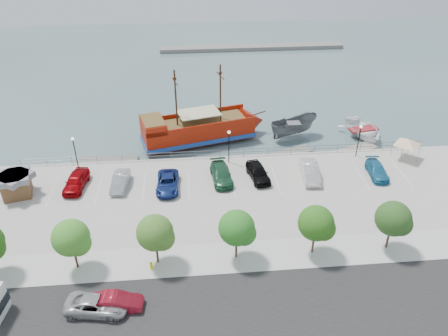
{
  "coord_description": "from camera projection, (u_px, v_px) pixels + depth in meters",
  "views": [
    {
      "loc": [
        -4.73,
        -38.89,
        27.78
      ],
      "look_at": [
        -1.0,
        2.0,
        2.0
      ],
      "focal_mm": 35.0,
      "sensor_mm": 36.0,
      "label": 1
    }
  ],
  "objects": [
    {
      "name": "dock_east",
      "position": [
        354.0,
        151.0,
        57.42
      ],
      "size": [
        6.84,
        4.2,
        0.38
      ],
      "primitive_type": "cube",
      "rotation": [
        0.0,
        0.0,
        0.38
      ],
      "color": "gray",
      "rests_on": "ground"
    },
    {
      "name": "tree_b",
      "position": [
        73.0,
        239.0,
        36.54
      ],
      "size": [
        3.3,
        3.2,
        5.0
      ],
      "color": "#473321",
      "rests_on": "sidewalk"
    },
    {
      "name": "tree_d",
      "position": [
        238.0,
        229.0,
        37.62
      ],
      "size": [
        3.3,
        3.2,
        5.0
      ],
      "color": "#473321",
      "rests_on": "sidewalk"
    },
    {
      "name": "ground",
      "position": [
        235.0,
        200.0,
        48.47
      ],
      "size": [
        160.0,
        160.0,
        0.0
      ],
      "primitive_type": "plane",
      "color": "#465D5E"
    },
    {
      "name": "far_shore",
      "position": [
        252.0,
        48.0,
        95.41
      ],
      "size": [
        40.0,
        3.0,
        0.8
      ],
      "primitive_type": "cube",
      "color": "slate",
      "rests_on": "ground"
    },
    {
      "name": "fire_hydrant",
      "position": [
        151.0,
        265.0,
        37.94
      ],
      "size": [
        0.27,
        0.27,
        0.79
      ],
      "rotation": [
        0.0,
        0.0,
        0.23
      ],
      "color": "#EEEB02",
      "rests_on": "sidewalk"
    },
    {
      "name": "lamp_post_left",
      "position": [
        74.0,
        148.0,
        50.47
      ],
      "size": [
        0.36,
        0.36,
        4.28
      ],
      "color": "black",
      "rests_on": "land_slab"
    },
    {
      "name": "street_sedan",
      "position": [
        117.0,
        302.0,
        34.26
      ],
      "size": [
        4.17,
        1.8,
        1.33
      ],
      "primitive_type": "imported",
      "rotation": [
        0.0,
        0.0,
        1.47
      ],
      "color": "maroon",
      "rests_on": "street"
    },
    {
      "name": "pirate_ship",
      "position": [
        207.0,
        128.0,
        59.25
      ],
      "size": [
        17.76,
        8.82,
        10.99
      ],
      "rotation": [
        0.0,
        0.0,
        0.25
      ],
      "color": "#9D1906",
      "rests_on": "ground"
    },
    {
      "name": "street_van",
      "position": [
        97.0,
        305.0,
        33.96
      ],
      "size": [
        5.23,
        3.0,
        1.37
      ],
      "primitive_type": "imported",
      "rotation": [
        0.0,
        0.0,
        1.42
      ],
      "color": "#A6A7A7",
      "rests_on": "street"
    },
    {
      "name": "parked_car_h",
      "position": [
        377.0,
        170.0,
        50.54
      ],
      "size": [
        2.23,
        4.76,
        1.34
      ],
      "primitive_type": "imported",
      "rotation": [
        0.0,
        0.0,
        -0.08
      ],
      "color": "teal",
      "rests_on": "land_slab"
    },
    {
      "name": "parked_car_a",
      "position": [
        76.0,
        181.0,
        48.36
      ],
      "size": [
        2.6,
        5.14,
        1.68
      ],
      "primitive_type": "imported",
      "rotation": [
        0.0,
        0.0,
        -0.13
      ],
      "color": "#8F0106",
      "rests_on": "land_slab"
    },
    {
      "name": "dock_west",
      "position": [
        108.0,
        162.0,
        54.95
      ],
      "size": [
        7.59,
        2.43,
        0.43
      ],
      "primitive_type": "cube",
      "rotation": [
        0.0,
        0.0,
        -0.04
      ],
      "color": "slate",
      "rests_on": "ground"
    },
    {
      "name": "speedboat",
      "position": [
        363.0,
        131.0,
        60.91
      ],
      "size": [
        6.55,
        8.23,
        1.53
      ],
      "primitive_type": "imported",
      "rotation": [
        0.0,
        0.0,
        0.19
      ],
      "color": "white",
      "rests_on": "ground"
    },
    {
      "name": "tree_e",
      "position": [
        318.0,
        224.0,
        38.16
      ],
      "size": [
        3.3,
        3.2,
        5.0
      ],
      "color": "#473321",
      "rests_on": "sidewalk"
    },
    {
      "name": "canopy_tent",
      "position": [
        408.0,
        139.0,
        52.82
      ],
      "size": [
        3.82,
        3.82,
        3.08
      ],
      "rotation": [
        0.0,
        0.0,
        0.03
      ],
      "color": "slate",
      "rests_on": "land_slab"
    },
    {
      "name": "parked_car_d",
      "position": [
        221.0,
        174.0,
        49.67
      ],
      "size": [
        2.59,
        5.44,
        1.53
      ],
      "primitive_type": "imported",
      "rotation": [
        0.0,
        0.0,
        0.09
      ],
      "color": "#215434",
      "rests_on": "land_slab"
    },
    {
      "name": "seawall_railing",
      "position": [
        228.0,
        153.0,
        54.23
      ],
      "size": [
        50.0,
        0.06,
        1.0
      ],
      "color": "#5E5E5F",
      "rests_on": "land_slab"
    },
    {
      "name": "street",
      "position": [
        257.0,
        309.0,
        34.43
      ],
      "size": [
        100.0,
        8.0,
        0.04
      ],
      "primitive_type": "cube",
      "color": "black",
      "rests_on": "land_slab"
    },
    {
      "name": "parked_car_b",
      "position": [
        120.0,
        181.0,
        48.53
      ],
      "size": [
        1.95,
        4.57,
        1.47
      ],
      "primitive_type": "imported",
      "rotation": [
        0.0,
        0.0,
        -0.09
      ],
      "color": "#A1A6AC",
      "rests_on": "land_slab"
    },
    {
      "name": "parked_car_f",
      "position": [
        310.0,
        171.0,
        50.05
      ],
      "size": [
        2.23,
        5.23,
        1.68
      ],
      "primitive_type": "imported",
      "rotation": [
        0.0,
        0.0,
        -0.09
      ],
      "color": "silver",
      "rests_on": "land_slab"
    },
    {
      "name": "patrol_boat",
      "position": [
        293.0,
        128.0,
        60.25
      ],
      "size": [
        7.69,
        4.94,
        2.79
      ],
      "primitive_type": "imported",
      "rotation": [
        0.0,
        0.0,
        1.91
      ],
      "color": "#53575A",
      "rests_on": "ground"
    },
    {
      "name": "lamp_post_mid",
      "position": [
        229.0,
        141.0,
        51.85
      ],
      "size": [
        0.36,
        0.36,
        4.28
      ],
      "color": "black",
      "rests_on": "land_slab"
    },
    {
      "name": "lamp_post_right",
      "position": [
        360.0,
        135.0,
        53.08
      ],
      "size": [
        0.36,
        0.36,
        4.28
      ],
      "color": "black",
      "rests_on": "land_slab"
    },
    {
      "name": "sidewalk",
      "position": [
        247.0,
        256.0,
        39.49
      ],
      "size": [
        100.0,
        4.0,
        0.05
      ],
      "primitive_type": "cube",
      "color": "beige",
      "rests_on": "land_slab"
    },
    {
      "name": "tree_f",
      "position": [
        395.0,
        220.0,
        38.7
      ],
      "size": [
        3.3,
        3.2,
        5.0
      ],
      "color": "#473321",
      "rests_on": "sidewalk"
    },
    {
      "name": "tree_c",
      "position": [
        157.0,
        234.0,
        37.08
      ],
      "size": [
        3.3,
        3.2,
        5.0
      ],
      "color": "#473321",
      "rests_on": "sidewalk"
    },
    {
      "name": "dock_mid",
      "position": [
        288.0,
        154.0,
        56.74
      ],
      "size": [
        6.78,
        4.05,
        0.37
      ],
      "primitive_type": "cube",
      "rotation": [
        0.0,
        0.0,
        0.36
      ],
      "color": "slate",
      "rests_on": "ground"
    },
    {
      "name": "parked_car_c",
      "position": [
        168.0,
        183.0,
        48.29
      ],
      "size": [
        2.51,
        5.21,
        1.43
      ],
      "primitive_type": "imported",
      "rotation": [
        0.0,
        0.0,
        -0.03
      ],
      "color": "navy",
      "rests_on": "land_slab"
    },
    {
      "name": "shed",
      "position": [
        16.0,
        184.0,
        46.89
      ],
      "size": [
        3.8,
        3.8,
        2.6
      ],
      "rotation": [
        0.0,
        0.0,
        0.23
      ],
      "color": "brown",
      "rests_on": "land_slab"
    },
    {
      "name": "parked_car_e",
      "position": [
        258.0,
        172.0,
        49.92
      ],
      "size": [
        2.69,
        5.04,
        1.63
      ],
      "primitive_type": "imported",
      "rotation": [
        0.0,
        0.0,
        0.16
      ],
      "color": "black",
      "rests_on": "land_slab"
    }
  ]
}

